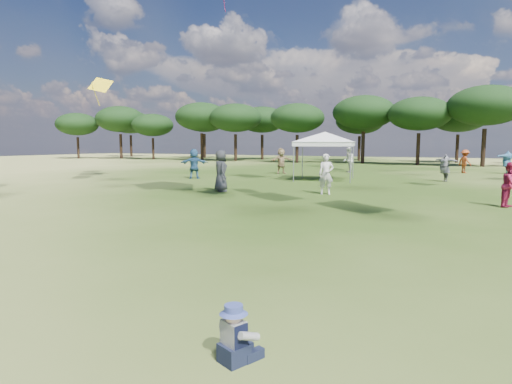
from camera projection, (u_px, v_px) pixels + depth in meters
tree_line at (475, 111)px, 43.03m from camera, size 108.78×17.63×7.77m
tent_left at (325, 134)px, 25.29m from camera, size 6.67×6.67×3.17m
toddler at (236, 336)px, 4.27m from camera, size 0.45×0.49×0.60m
festival_crowd at (424, 166)px, 24.60m from camera, size 31.50×20.51×1.93m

